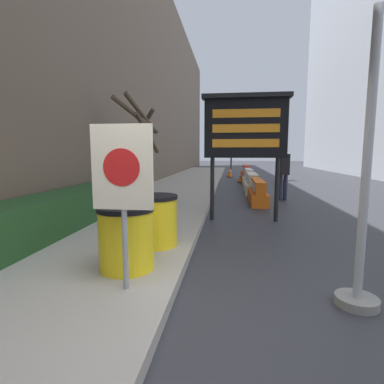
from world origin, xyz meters
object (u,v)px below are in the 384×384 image
Objects in this scene: jersey_barrier_cream at (252,184)px; jersey_barrier_white at (248,178)px; message_board at (245,128)px; pedestrian_worker at (280,163)px; barrel_drum_foreground at (126,238)px; barrel_drum_middle at (155,220)px; traffic_light_near_curb at (232,137)px; warning_sign at (123,178)px; pedestrian_passerby at (283,169)px; traffic_cone_far at (241,176)px; jersey_barrier_red_striped at (246,174)px; traffic_cone_mid at (249,174)px; traffic_cone_near at (230,172)px; jersey_barrier_orange_far at (258,193)px.

jersey_barrier_cream is 1.01× the size of jersey_barrier_white.
message_board reaches higher than pedestrian_worker.
barrel_drum_foreground is 1.02m from barrel_drum_middle.
traffic_light_near_curb reaches higher than barrel_drum_foreground.
warning_sign is at bearing -101.79° from jersey_barrier_cream.
barrel_drum_foreground is 0.44× the size of pedestrian_passerby.
traffic_cone_far is (-0.30, 1.46, -0.01)m from jersey_barrier_white.
message_board reaches higher than warning_sign.
traffic_cone_mid is at bearing 54.51° from jersey_barrier_red_striped.
traffic_cone_near is 1.03× the size of traffic_cone_far.
warning_sign is 0.60× the size of message_board.
pedestrian_passerby reaches higher than pedestrian_worker.
jersey_barrier_orange_far is at bearing -90.00° from jersey_barrier_red_striped.
traffic_light_near_curb is at bearing 86.66° from warning_sign.
jersey_barrier_cream is (-0.00, 2.69, 0.01)m from jersey_barrier_orange_far.
warning_sign is 19.73m from traffic_light_near_curb.
message_board reaches higher than traffic_cone_near.
jersey_barrier_cream is 2.34m from pedestrian_passerby.
message_board reaches higher than jersey_barrier_white.
pedestrian_passerby is (1.76, -12.09, -1.70)m from traffic_light_near_curb.
message_board reaches higher than pedestrian_passerby.
message_board is at bearing -101.89° from jersey_barrier_orange_far.
jersey_barrier_orange_far is at bearing 68.71° from barrel_drum_middle.
barrel_drum_middle reaches higher than traffic_cone_far.
message_board reaches higher than jersey_barrier_orange_far.
jersey_barrier_red_striped is at bearing 90.00° from jersey_barrier_white.
traffic_cone_near is at bearing -91.77° from traffic_light_near_curb.
traffic_cone_far is (-0.30, 6.85, 0.02)m from jersey_barrier_orange_far.
message_board is 1.37× the size of jersey_barrier_cream.
traffic_cone_mid is (2.29, 13.33, -0.19)m from barrel_drum_middle.
pedestrian_passerby is (1.83, -9.85, 0.72)m from traffic_cone_near.
message_board is at bearing -30.35° from pedestrian_passerby.
traffic_cone_near is at bearing 91.58° from message_board.
traffic_light_near_curb is (-0.86, 10.06, 2.44)m from jersey_barrier_cream.
jersey_barrier_orange_far is 13.02m from traffic_light_near_curb.
jersey_barrier_red_striped is at bearing 70.75° from traffic_cone_far.
jersey_barrier_white is at bearing 86.02° from message_board.
jersey_barrier_orange_far reaches higher than traffic_cone_mid.
jersey_barrier_white is (2.18, 11.71, -0.19)m from barrel_drum_foreground.
barrel_drum_middle is at bearing -93.84° from traffic_light_near_curb.
traffic_cone_far is (1.70, 13.73, -1.01)m from warning_sign.
pedestrian_worker is 0.95× the size of pedestrian_passerby.
barrel_drum_middle is (0.12, 1.02, 0.00)m from barrel_drum_foreground.
warning_sign is 9.84m from jersey_barrier_cream.
traffic_cone_mid is at bearing 83.91° from pedestrian_worker.
jersey_barrier_white reaches higher than traffic_cone_far.
barrel_drum_middle is 13.80m from pedestrian_worker.
traffic_cone_mid reaches higher than traffic_cone_far.
jersey_barrier_cream is 7.88m from traffic_cone_near.
jersey_barrier_orange_far is at bearing 78.11° from message_board.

